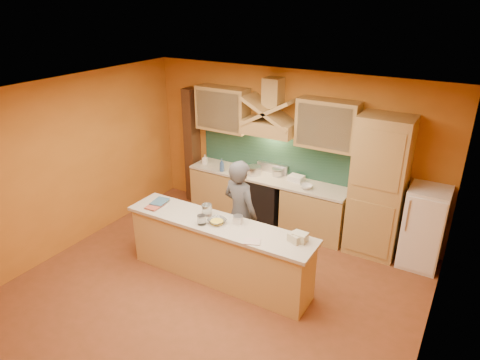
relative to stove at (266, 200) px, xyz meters
The scene contains 36 objects.
floor 2.27m from the stove, 82.23° to the right, with size 5.50×5.00×0.01m, color brown.
ceiling 3.23m from the stove, 82.23° to the right, with size 5.50×5.00×0.01m, color white.
wall_back 1.04m from the stove, 45.00° to the left, with size 5.50×0.02×2.80m, color #BF7225.
wall_front 4.80m from the stove, 86.35° to the right, with size 5.50×0.02×2.80m, color #BF7225.
wall_left 3.43m from the stove, 138.08° to the right, with size 0.02×5.00×2.80m, color #BF7225.
wall_right 3.88m from the stove, 35.80° to the right, with size 0.02×5.00×2.80m, color #BF7225.
base_cabinet_left 0.95m from the stove, behind, with size 1.10×0.60×0.86m, color tan.
base_cabinet_right 0.95m from the stove, ahead, with size 1.10×0.60×0.86m, color tan.
counter_top 0.45m from the stove, behind, with size 3.00×0.62×0.04m, color beige.
stove is the anchor object (origin of this frame).
backsplash 0.85m from the stove, 90.00° to the left, with size 3.00×0.03×0.70m, color #1C3E32.
range_hood 1.37m from the stove, 90.00° to the left, with size 0.92×0.50×0.24m, color tan.
hood_chimney 1.96m from the stove, 90.00° to the left, with size 0.30×0.30×0.50m, color tan.
upper_cabinet_left 1.85m from the stove, behind, with size 1.00×0.35×0.80m, color tan.
upper_cabinet_right 1.85m from the stove, ahead, with size 1.00×0.35×0.80m, color tan.
pantry_column 2.07m from the stove, ahead, with size 0.80×0.60×2.30m, color tan.
fridge 2.71m from the stove, ahead, with size 0.58×0.60×1.30m, color white.
trim_column_left 1.89m from the stove, behind, with size 0.20×0.30×2.30m, color #472816.
island_body 1.91m from the stove, 83.99° to the right, with size 2.80×0.55×0.88m, color #D8B56E.
island_top 1.97m from the stove, 83.99° to the right, with size 2.90×0.62×0.05m, color beige.
person 1.46m from the stove, 79.66° to the right, with size 0.63×0.41×1.72m, color #4C4C51.
pot_large 0.58m from the stove, behind, with size 0.26×0.26×0.15m, color silver.
pot_small 0.55m from the stove, 40.44° to the left, with size 0.19×0.19×0.13m, color silver.
soap_bottle_a 1.43m from the stove, behind, with size 0.08×0.09×0.19m, color white.
soap_bottle_b 1.04m from the stove, 166.29° to the right, with size 0.09×0.09×0.24m, color #32538B.
bowl_back 0.96m from the stove, ahead, with size 0.21×0.21×0.06m, color silver.
dish_rack 0.74m from the stove, ahead, with size 0.26×0.20×0.09m, color white.
book_lower 2.28m from the stove, 116.89° to the right, with size 0.21×0.28×0.03m, color #B65341.
book_upper 2.19m from the stove, 118.56° to the right, with size 0.21×0.29×0.02m, color #3B6382.
jar_large 1.89m from the stove, 92.15° to the right, with size 0.15×0.15×0.17m, color silver.
jar_small 2.13m from the stove, 89.37° to the right, with size 0.12×0.12×0.14m, color silver.
kitchen_scale 1.91m from the stove, 75.78° to the right, with size 0.11×0.11×0.10m, color silver.
mixing_bowl 2.00m from the stove, 84.38° to the right, with size 0.25×0.25×0.06m, color silver.
cloth 2.33m from the stove, 67.65° to the right, with size 0.21×0.16×0.01m, color beige.
grocery_bag_a 2.33m from the stove, 51.88° to the right, with size 0.19×0.15×0.12m, color beige.
grocery_bag_b 2.32m from the stove, 53.39° to the right, with size 0.18×0.14×0.11m, color beige.
Camera 1 is at (2.86, -4.13, 3.92)m, focal length 32.00 mm.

